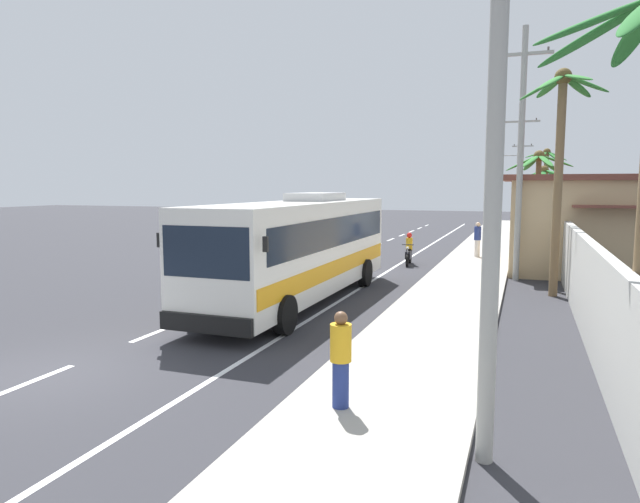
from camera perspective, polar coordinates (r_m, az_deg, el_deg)
The scene contains 16 objects.
ground_plane at distance 13.01m, azimuth -25.67°, elevation -11.16°, with size 160.00×160.00×0.00m, color #303035.
sidewalk_kerb at distance 19.07m, azimuth 13.05°, elevation -4.90°, with size 3.20×90.00×0.14m, color #A8A399.
lane_markings at distance 24.27m, azimuth 3.16°, elevation -2.43°, with size 3.42×71.00×0.01m.
boundary_wall at distance 22.77m, azimuth 23.92°, elevation -0.50°, with size 0.24×60.00×2.45m, color #B2B2AD.
coach_bus_foreground at distance 18.65m, azimuth -1.98°, elevation 0.62°, with size 3.01×11.80×3.59m.
motorcycle_beside_bus at distance 27.76m, azimuth 8.99°, elevation -0.02°, with size 0.56×1.96×1.57m.
pedestrian_near_kerb at distance 30.49m, azimuth 15.67°, elevation 1.26°, with size 0.36×0.36×1.81m.
pedestrian_midwalk at distance 9.52m, azimuth 2.11°, elevation -10.68°, with size 0.36×0.36×1.64m.
utility_pole_nearest at distance 7.85m, azimuth 17.27°, elevation 9.31°, with size 1.93×0.24×8.15m.
utility_pole_mid at distance 24.09m, azimuth 19.67°, elevation 9.59°, with size 2.14×0.24×10.03m.
utility_pole_far at distance 40.28m, azimuth 19.46°, elevation 7.73°, with size 2.48×0.24×9.24m.
utility_pole_distant at distance 56.50m, azimuth 19.67°, elevation 7.36°, with size 3.29×0.24×9.30m.
palm_nearest at distance 34.76m, azimuth 21.72°, elevation 5.99°, with size 3.72×3.73×4.99m.
palm_second at distance 48.40m, azimuth 21.91°, elevation 7.03°, with size 3.20×2.79×6.79m.
palm_third at distance 21.08m, azimuth 23.20°, elevation 10.54°, with size 2.89×2.78×7.76m.
palm_farthest at distance 31.24m, azimuth 21.24°, elevation 6.89°, with size 3.35×3.21×5.65m.
Camera 1 is at (9.01, -8.56, 3.83)m, focal length 31.58 mm.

